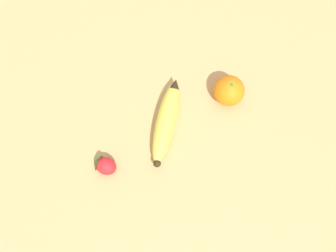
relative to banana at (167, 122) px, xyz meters
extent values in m
plane|color=tan|center=(0.00, 0.02, -0.02)|extent=(3.00, 3.00, 0.00)
ellipsoid|color=#DBCC4C|center=(0.00, 0.00, 0.00)|extent=(0.19, 0.14, 0.04)
cone|color=#2D2314|center=(0.08, -0.05, 0.01)|extent=(0.04, 0.04, 0.03)
sphere|color=#2D2314|center=(-0.08, 0.05, 0.00)|extent=(0.02, 0.02, 0.02)
sphere|color=orange|center=(0.02, -0.16, 0.01)|extent=(0.07, 0.07, 0.07)
cylinder|color=#337A33|center=(0.02, -0.16, 0.05)|extent=(0.01, 0.01, 0.00)
ellipsoid|color=red|center=(-0.05, 0.16, 0.00)|extent=(0.06, 0.06, 0.04)
cone|color=#337A33|center=(-0.04, 0.18, 0.00)|extent=(0.03, 0.03, 0.04)
camera|label=1|loc=(-0.27, 0.09, 0.85)|focal=42.00mm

